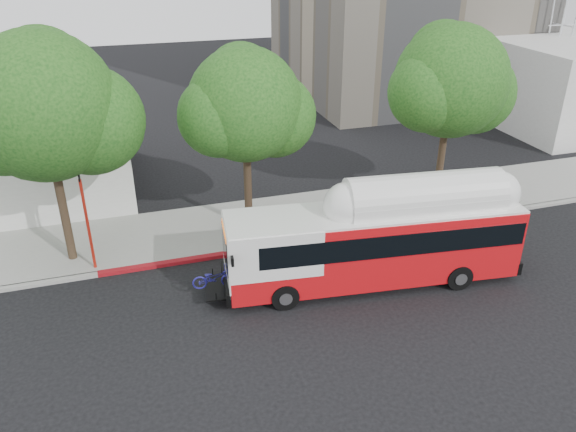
% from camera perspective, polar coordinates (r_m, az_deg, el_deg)
% --- Properties ---
extents(ground, '(120.00, 120.00, 0.00)m').
position_cam_1_polar(ground, '(22.36, 2.32, -7.91)').
color(ground, black).
rests_on(ground, ground).
extents(sidewalk, '(60.00, 5.00, 0.15)m').
position_cam_1_polar(sidewalk, '(27.66, -2.18, -0.47)').
color(sidewalk, gray).
rests_on(sidewalk, ground).
extents(curb_strip, '(60.00, 0.30, 0.15)m').
position_cam_1_polar(curb_strip, '(25.46, -0.62, -3.02)').
color(curb_strip, gray).
rests_on(curb_strip, ground).
extents(red_curb_segment, '(10.00, 0.32, 0.16)m').
position_cam_1_polar(red_curb_segment, '(24.87, -7.26, -4.01)').
color(red_curb_segment, maroon).
rests_on(red_curb_segment, ground).
extents(street_tree_left, '(6.67, 5.80, 9.74)m').
position_cam_1_polar(street_tree_left, '(23.73, -22.39, 9.84)').
color(street_tree_left, '#2D2116').
rests_on(street_tree_left, ground).
extents(street_tree_mid, '(5.75, 5.00, 8.62)m').
position_cam_1_polar(street_tree_mid, '(24.98, -3.48, 10.88)').
color(street_tree_mid, '#2D2116').
rests_on(street_tree_mid, ground).
extents(street_tree_right, '(6.21, 5.40, 9.18)m').
position_cam_1_polar(street_tree_right, '(28.75, 16.87, 12.64)').
color(street_tree_right, '#2D2116').
rests_on(street_tree_right, ground).
extents(transit_bus, '(12.64, 3.81, 3.69)m').
position_cam_1_polar(transit_bus, '(22.48, 8.83, -2.86)').
color(transit_bus, red).
rests_on(transit_bus, ground).
extents(signal_pole, '(0.12, 0.42, 4.39)m').
position_cam_1_polar(signal_pole, '(24.11, -19.70, -0.66)').
color(signal_pole, red).
rests_on(signal_pole, ground).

